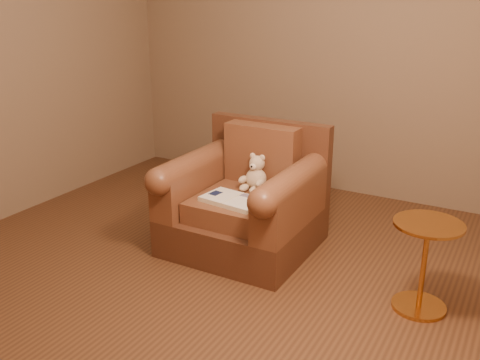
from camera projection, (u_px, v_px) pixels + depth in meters
The scene contains 6 objects.
floor at pixel (209, 276), 3.54m from camera, with size 4.00×4.00×0.00m, color #55331D.
room at pixel (203, 4), 2.97m from camera, with size 4.02×4.02×2.71m.
armchair at pixel (246, 202), 3.87m from camera, with size 0.98×0.93×0.88m.
teddy_bear at pixel (255, 176), 3.87m from camera, with size 0.20×0.22×0.27m.
guidebook at pixel (233, 200), 3.65m from camera, with size 0.44×0.30×0.03m.
side_table at pixel (424, 263), 3.08m from camera, with size 0.39×0.39×0.55m.
Camera 1 is at (1.71, -2.63, 1.77)m, focal length 40.00 mm.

